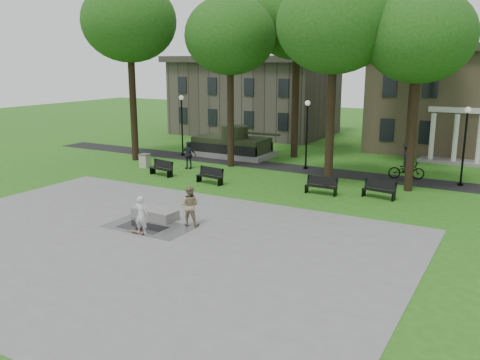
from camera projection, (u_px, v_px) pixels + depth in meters
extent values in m
plane|color=#285A15|center=(202.00, 212.00, 25.18)|extent=(120.00, 120.00, 0.00)
cube|color=gray|center=(134.00, 243.00, 20.94)|extent=(22.00, 16.00, 0.02)
cube|color=black|center=(297.00, 169.00, 35.35)|extent=(44.00, 2.60, 0.01)
cube|color=#9E8460|center=(479.00, 103.00, 41.50)|extent=(16.00, 11.00, 8.00)
cube|color=silver|center=(472.00, 111.00, 36.89)|extent=(6.00, 0.30, 0.40)
cube|color=#4C443D|center=(255.00, 98.00, 52.08)|extent=(15.00, 10.00, 7.20)
cylinder|color=black|center=(133.00, 100.00, 37.53)|extent=(0.52, 0.52, 8.96)
ellipsoid|color=#1A4A11|center=(129.00, 21.00, 36.25)|extent=(6.80, 6.80, 5.78)
cylinder|color=black|center=(231.00, 110.00, 35.32)|extent=(0.48, 0.48, 8.00)
ellipsoid|color=#1A4A11|center=(230.00, 35.00, 34.17)|extent=(6.20, 6.20, 5.27)
cylinder|color=black|center=(331.00, 116.00, 29.75)|extent=(0.50, 0.50, 8.32)
ellipsoid|color=#1A4A11|center=(334.00, 24.00, 28.56)|extent=(6.60, 6.60, 5.61)
cylinder|color=black|center=(413.00, 125.00, 28.52)|extent=(0.46, 0.46, 7.68)
ellipsoid|color=#1A4A11|center=(420.00, 36.00, 27.42)|extent=(6.00, 6.00, 5.10)
cylinder|color=black|center=(295.00, 97.00, 38.63)|extent=(0.54, 0.54, 9.28)
ellipsoid|color=#1A4A11|center=(297.00, 17.00, 37.31)|extent=(7.20, 7.20, 6.12)
cylinder|color=black|center=(412.00, 106.00, 35.06)|extent=(0.50, 0.50, 8.64)
ellipsoid|color=#1A4A11|center=(418.00, 24.00, 33.82)|extent=(6.40, 6.40, 5.44)
cylinder|color=black|center=(182.00, 128.00, 39.89)|extent=(0.12, 0.12, 4.40)
sphere|color=silver|center=(181.00, 98.00, 39.35)|extent=(0.36, 0.36, 0.36)
cylinder|color=black|center=(183.00, 154.00, 40.37)|extent=(0.32, 0.32, 0.16)
cylinder|color=black|center=(307.00, 137.00, 34.86)|extent=(0.12, 0.12, 4.40)
sphere|color=silver|center=(308.00, 103.00, 34.32)|extent=(0.36, 0.36, 0.36)
cylinder|color=black|center=(306.00, 168.00, 35.34)|extent=(0.32, 0.32, 0.16)
cylinder|color=black|center=(464.00, 150.00, 30.07)|extent=(0.12, 0.12, 4.40)
sphere|color=silver|center=(468.00, 110.00, 29.53)|extent=(0.36, 0.36, 0.36)
cylinder|color=black|center=(460.00, 184.00, 30.55)|extent=(0.32, 0.32, 0.16)
cube|color=gray|center=(231.00, 153.00, 40.11)|extent=(6.50, 3.40, 0.40)
cube|color=#2A361C|center=(231.00, 144.00, 39.94)|extent=(5.80, 2.80, 1.10)
cube|color=black|center=(222.00, 149.00, 38.84)|extent=(5.80, 0.35, 0.70)
cube|color=black|center=(240.00, 144.00, 41.13)|extent=(5.80, 0.35, 0.70)
cylinder|color=#2A361C|center=(235.00, 132.00, 39.57)|extent=(2.10, 2.10, 0.90)
cylinder|color=#2A361C|center=(261.00, 134.00, 38.46)|extent=(3.20, 0.18, 0.18)
cube|color=black|center=(142.00, 227.00, 22.87)|extent=(2.20, 1.20, 0.00)
cube|color=gray|center=(155.00, 214.00, 24.11)|extent=(2.25, 1.12, 0.45)
cube|color=brown|center=(137.00, 232.00, 22.08)|extent=(0.79, 0.25, 0.07)
imported|color=silver|center=(141.00, 215.00, 21.78)|extent=(0.70, 0.54, 1.71)
imported|color=#978561|center=(190.00, 205.00, 22.95)|extent=(1.08, 0.95, 1.87)
imported|color=#21222C|center=(188.00, 155.00, 35.19)|extent=(1.21, 0.78, 1.91)
imported|color=black|center=(406.00, 170.00, 32.19)|extent=(2.33, 1.42, 1.16)
imported|color=black|center=(407.00, 157.00, 32.00)|extent=(1.07, 1.40, 1.92)
cube|color=black|center=(161.00, 169.00, 33.13)|extent=(1.85, 0.78, 0.05)
cube|color=black|center=(163.00, 164.00, 33.25)|extent=(1.80, 0.49, 0.50)
cube|color=black|center=(151.00, 171.00, 33.59)|extent=(0.14, 0.45, 0.45)
cube|color=black|center=(172.00, 174.00, 32.77)|extent=(0.14, 0.45, 0.45)
cube|color=black|center=(210.00, 177.00, 30.94)|extent=(1.84, 0.67, 0.05)
cube|color=black|center=(211.00, 171.00, 31.06)|extent=(1.80, 0.38, 0.50)
cube|color=black|center=(198.00, 179.00, 31.40)|extent=(0.12, 0.45, 0.45)
cube|color=black|center=(221.00, 182.00, 30.58)|extent=(0.12, 0.45, 0.45)
cube|color=black|center=(321.00, 187.00, 28.46)|extent=(1.80, 0.46, 0.05)
cube|color=black|center=(322.00, 181.00, 28.58)|extent=(1.80, 0.17, 0.50)
cube|color=black|center=(307.00, 189.00, 28.92)|extent=(0.06, 0.45, 0.45)
cube|color=black|center=(335.00, 192.00, 28.11)|extent=(0.06, 0.45, 0.45)
cube|color=black|center=(379.00, 191.00, 27.61)|extent=(1.84, 0.69, 0.05)
cube|color=black|center=(380.00, 184.00, 27.73)|extent=(1.80, 0.40, 0.50)
cube|color=black|center=(363.00, 193.00, 28.07)|extent=(0.12, 0.45, 0.45)
cube|color=black|center=(394.00, 196.00, 27.25)|extent=(0.12, 0.45, 0.45)
cube|color=#BDB09C|center=(145.00, 161.00, 35.72)|extent=(0.65, 0.65, 0.90)
cube|color=#4C4C4C|center=(145.00, 154.00, 35.61)|extent=(0.71, 0.71, 0.06)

